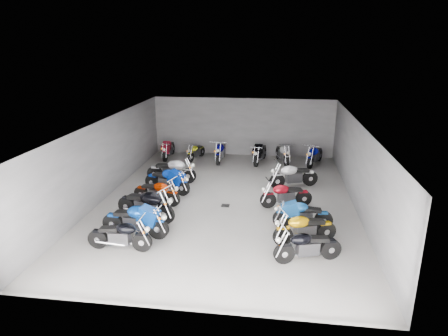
# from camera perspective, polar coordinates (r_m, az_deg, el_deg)

# --- Properties ---
(ground) EXTENTS (14.00, 14.00, 0.00)m
(ground) POSITION_cam_1_polar(r_m,az_deg,el_deg) (16.19, 0.43, -4.72)
(ground) COLOR #9C9994
(ground) RESTS_ON ground
(wall_back) EXTENTS (10.00, 0.10, 3.20)m
(wall_back) POSITION_cam_1_polar(r_m,az_deg,el_deg) (22.40, 2.74, 5.87)
(wall_back) COLOR gray
(wall_back) RESTS_ON ground
(wall_left) EXTENTS (0.10, 14.00, 3.20)m
(wall_left) POSITION_cam_1_polar(r_m,az_deg,el_deg) (17.00, -16.52, 1.34)
(wall_left) COLOR gray
(wall_left) RESTS_ON ground
(wall_right) EXTENTS (0.10, 14.00, 3.20)m
(wall_right) POSITION_cam_1_polar(r_m,az_deg,el_deg) (15.84, 18.69, -0.03)
(wall_right) COLOR gray
(wall_right) RESTS_ON ground
(ceiling) EXTENTS (10.00, 14.00, 0.04)m
(ceiling) POSITION_cam_1_polar(r_m,az_deg,el_deg) (15.26, 0.46, 6.54)
(ceiling) COLOR black
(ceiling) RESTS_ON wall_back
(drain_grate) EXTENTS (0.32, 0.32, 0.01)m
(drain_grate) POSITION_cam_1_polar(r_m,az_deg,el_deg) (15.73, 0.20, -5.38)
(drain_grate) COLOR black
(drain_grate) RESTS_ON ground
(motorcycle_left_a) EXTENTS (2.04, 0.40, 0.90)m
(motorcycle_left_a) POSITION_cam_1_polar(r_m,az_deg,el_deg) (12.78, -14.59, -9.29)
(motorcycle_left_a) COLOR black
(motorcycle_left_a) RESTS_ON ground
(motorcycle_left_b) EXTENTS (2.33, 0.53, 1.02)m
(motorcycle_left_b) POSITION_cam_1_polar(r_m,az_deg,el_deg) (13.48, -12.48, -7.33)
(motorcycle_left_b) COLOR black
(motorcycle_left_b) RESTS_ON ground
(motorcycle_left_c) EXTENTS (2.33, 0.90, 1.05)m
(motorcycle_left_c) POSITION_cam_1_polar(r_m,az_deg,el_deg) (14.62, -11.07, -5.15)
(motorcycle_left_c) COLOR black
(motorcycle_left_c) RESTS_ON ground
(motorcycle_left_d) EXTENTS (2.02, 0.67, 0.90)m
(motorcycle_left_d) POSITION_cam_1_polar(r_m,az_deg,el_deg) (15.96, -9.53, -3.41)
(motorcycle_left_d) COLOR black
(motorcycle_left_d) RESTS_ON ground
(motorcycle_left_e) EXTENTS (2.15, 0.90, 0.98)m
(motorcycle_left_e) POSITION_cam_1_polar(r_m,az_deg,el_deg) (17.05, -8.06, -1.79)
(motorcycle_left_e) COLOR black
(motorcycle_left_e) RESTS_ON ground
(motorcycle_left_f) EXTENTS (2.32, 0.50, 1.02)m
(motorcycle_left_f) POSITION_cam_1_polar(r_m,az_deg,el_deg) (18.30, -7.45, -0.34)
(motorcycle_left_f) COLOR black
(motorcycle_left_f) RESTS_ON ground
(motorcycle_right_a) EXTENTS (2.00, 0.76, 0.90)m
(motorcycle_right_a) POSITION_cam_1_polar(r_m,az_deg,el_deg) (12.03, 11.77, -10.84)
(motorcycle_right_a) COLOR black
(motorcycle_right_a) RESTS_ON ground
(motorcycle_right_b) EXTENTS (2.03, 0.89, 0.93)m
(motorcycle_right_b) POSITION_cam_1_polar(r_m,az_deg,el_deg) (13.01, 11.38, -8.45)
(motorcycle_right_b) COLOR black
(motorcycle_right_b) RESTS_ON ground
(motorcycle_right_c) EXTENTS (2.06, 0.44, 0.90)m
(motorcycle_right_c) POSITION_cam_1_polar(r_m,az_deg,el_deg) (14.01, 11.08, -6.56)
(motorcycle_right_c) COLOR black
(motorcycle_right_c) RESTS_ON ground
(motorcycle_right_d) EXTENTS (2.02, 0.71, 0.91)m
(motorcycle_right_d) POSITION_cam_1_polar(r_m,az_deg,el_deg) (15.63, 8.78, -3.82)
(motorcycle_right_d) COLOR black
(motorcycle_right_d) RESTS_ON ground
(motorcycle_right_f) EXTENTS (2.14, 0.97, 0.99)m
(motorcycle_right_f) POSITION_cam_1_polar(r_m,az_deg,el_deg) (17.77, 9.86, -1.06)
(motorcycle_right_f) COLOR black
(motorcycle_right_f) RESTS_ON ground
(motorcycle_back_a) EXTENTS (0.43, 2.16, 0.95)m
(motorcycle_back_a) POSITION_cam_1_polar(r_m,az_deg,el_deg) (22.16, -7.96, 2.71)
(motorcycle_back_a) COLOR black
(motorcycle_back_a) RESTS_ON ground
(motorcycle_back_b) EXTENTS (0.63, 1.83, 0.82)m
(motorcycle_back_b) POSITION_cam_1_polar(r_m,az_deg,el_deg) (21.75, -4.04, 2.36)
(motorcycle_back_b) COLOR black
(motorcycle_back_b) RESTS_ON ground
(motorcycle_back_c) EXTENTS (0.45, 2.28, 1.00)m
(motorcycle_back_c) POSITION_cam_1_polar(r_m,az_deg,el_deg) (21.34, -0.49, 2.38)
(motorcycle_back_c) COLOR black
(motorcycle_back_c) RESTS_ON ground
(motorcycle_back_d) EXTENTS (0.62, 2.27, 1.00)m
(motorcycle_back_d) POSITION_cam_1_polar(r_m,az_deg,el_deg) (21.16, 5.15, 2.18)
(motorcycle_back_d) COLOR black
(motorcycle_back_d) RESTS_ON ground
(motorcycle_back_e) EXTENTS (0.72, 2.15, 0.96)m
(motorcycle_back_e) POSITION_cam_1_polar(r_m,az_deg,el_deg) (21.23, 8.38, 2.05)
(motorcycle_back_e) COLOR black
(motorcycle_back_e) RESTS_ON ground
(motorcycle_back_f) EXTENTS (0.96, 2.10, 0.97)m
(motorcycle_back_f) POSITION_cam_1_polar(r_m,az_deg,el_deg) (21.22, 12.84, 1.80)
(motorcycle_back_f) COLOR black
(motorcycle_back_f) RESTS_ON ground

